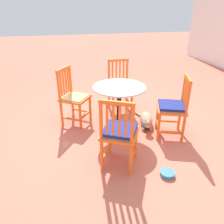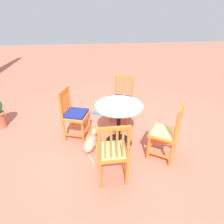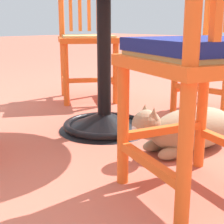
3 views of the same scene
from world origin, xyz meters
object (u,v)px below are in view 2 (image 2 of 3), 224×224
(cafe_table, at_px, (118,129))
(tabby_cat, at_px, (91,142))
(orange_chair_by_planter, at_px, (112,153))
(pet_water_bowl, at_px, (97,113))
(orange_chair_facing_out, at_px, (122,100))
(orange_chair_at_corner, at_px, (75,115))
(orange_chair_tucked_in, at_px, (166,133))

(cafe_table, height_order, tabby_cat, cafe_table)
(orange_chair_by_planter, bearing_deg, pet_water_bowl, 2.74)
(orange_chair_facing_out, height_order, tabby_cat, orange_chair_facing_out)
(orange_chair_at_corner, bearing_deg, orange_chair_facing_out, -61.57)
(tabby_cat, bearing_deg, pet_water_bowl, -8.51)
(cafe_table, distance_m, tabby_cat, 0.51)
(pet_water_bowl, bearing_deg, orange_chair_tucked_in, -148.70)
(orange_chair_tucked_in, bearing_deg, pet_water_bowl, 31.30)
(tabby_cat, bearing_deg, orange_chair_at_corner, 37.61)
(orange_chair_by_planter, bearing_deg, cafe_table, -15.41)
(orange_chair_facing_out, bearing_deg, cafe_table, 165.84)
(orange_chair_by_planter, xyz_separation_m, orange_chair_facing_out, (1.55, -0.41, 0.01))
(orange_chair_by_planter, height_order, orange_chair_tucked_in, same)
(cafe_table, relative_size, orange_chair_at_corner, 0.83)
(orange_chair_by_planter, relative_size, orange_chair_facing_out, 1.00)
(orange_chair_facing_out, height_order, pet_water_bowl, orange_chair_facing_out)
(cafe_table, height_order, orange_chair_by_planter, orange_chair_by_planter)
(cafe_table, xyz_separation_m, orange_chair_at_corner, (0.28, 0.72, 0.16))
(orange_chair_at_corner, xyz_separation_m, pet_water_bowl, (0.82, -0.42, -0.42))
(cafe_table, bearing_deg, orange_chair_facing_out, -14.16)
(orange_chair_by_planter, height_order, pet_water_bowl, orange_chair_by_planter)
(tabby_cat, bearing_deg, cafe_table, -84.44)
(tabby_cat, relative_size, pet_water_bowl, 4.38)
(orange_chair_at_corner, height_order, orange_chair_facing_out, same)
(orange_chair_at_corner, height_order, orange_chair_tucked_in, same)
(orange_chair_at_corner, bearing_deg, cafe_table, -111.32)
(orange_chair_facing_out, bearing_deg, orange_chair_tucked_in, -160.24)
(orange_chair_facing_out, bearing_deg, orange_chair_by_planter, 165.22)
(orange_chair_by_planter, height_order, orange_chair_facing_out, same)
(cafe_table, bearing_deg, orange_chair_tucked_in, -124.75)
(orange_chair_at_corner, xyz_separation_m, orange_chair_by_planter, (-1.05, -0.51, -0.01))
(tabby_cat, bearing_deg, orange_chair_facing_out, -38.93)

